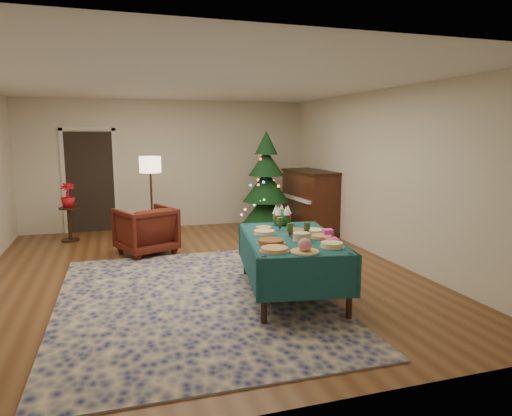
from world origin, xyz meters
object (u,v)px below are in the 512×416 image
object	(u,v)px
side_table	(70,225)
potted_plant	(68,200)
floor_lamp	(150,170)
christmas_tree	(266,188)
buffet_table	(291,249)
piano	(310,202)
armchair	(146,228)
gift_box	(328,233)

from	to	relation	value
side_table	potted_plant	world-z (taller)	potted_plant
floor_lamp	potted_plant	bearing A→B (deg)	157.14
side_table	christmas_tree	xyz separation A→B (m)	(3.73, -0.52, 0.61)
buffet_table	piano	world-z (taller)	piano
buffet_table	christmas_tree	xyz separation A→B (m)	(0.83, 3.43, 0.33)
side_table	christmas_tree	distance (m)	3.81
side_table	piano	size ratio (longest dim) A/B	0.43
side_table	potted_plant	distance (m)	0.46
potted_plant	christmas_tree	xyz separation A→B (m)	(3.73, -0.52, 0.15)
buffet_table	armchair	distance (m)	3.06
gift_box	potted_plant	xyz separation A→B (m)	(-3.32, 4.09, -0.02)
side_table	piano	xyz separation A→B (m)	(4.64, -0.62, 0.31)
buffet_table	floor_lamp	size ratio (longest dim) A/B	1.30
gift_box	potted_plant	distance (m)	5.27
christmas_tree	piano	distance (m)	0.97
side_table	potted_plant	xyz separation A→B (m)	(0.00, 0.00, 0.46)
buffet_table	christmas_tree	bearing A→B (deg)	76.36
christmas_tree	piano	size ratio (longest dim) A/B	1.37
side_table	potted_plant	bearing A→B (deg)	0.00
gift_box	piano	size ratio (longest dim) A/B	0.08
floor_lamp	side_table	size ratio (longest dim) A/B	2.48
gift_box	armchair	world-z (taller)	armchair
armchair	piano	distance (m)	3.42
side_table	piano	world-z (taller)	piano
buffet_table	gift_box	world-z (taller)	gift_box
floor_lamp	side_table	world-z (taller)	floor_lamp
side_table	christmas_tree	size ratio (longest dim) A/B	0.31
gift_box	potted_plant	bearing A→B (deg)	129.09
gift_box	buffet_table	bearing A→B (deg)	161.31
buffet_table	gift_box	xyz separation A→B (m)	(0.43, -0.14, 0.20)
armchair	side_table	world-z (taller)	armchair
potted_plant	christmas_tree	distance (m)	3.76
floor_lamp	piano	bearing A→B (deg)	0.09
armchair	piano	size ratio (longest dim) A/B	0.58
armchair	christmas_tree	xyz separation A→B (m)	(2.42, 0.82, 0.49)
potted_plant	gift_box	bearing A→B (deg)	-50.91
buffet_table	gift_box	distance (m)	0.49
side_table	armchair	bearing A→B (deg)	-45.53
buffet_table	christmas_tree	size ratio (longest dim) A/B	1.01
side_table	potted_plant	size ratio (longest dim) A/B	1.39
armchair	side_table	xyz separation A→B (m)	(-1.31, 1.33, -0.12)
armchair	potted_plant	world-z (taller)	potted_plant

